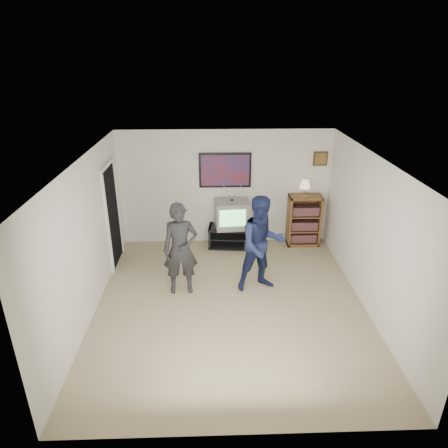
{
  "coord_description": "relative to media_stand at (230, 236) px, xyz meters",
  "views": [
    {
      "loc": [
        -0.3,
        -5.65,
        3.98
      ],
      "look_at": [
        -0.08,
        0.8,
        1.15
      ],
      "focal_mm": 32.0,
      "sensor_mm": 36.0,
      "label": 1
    }
  ],
  "objects": [
    {
      "name": "crt_television",
      "position": [
        0.03,
        -0.0,
        0.53
      ],
      "size": [
        0.75,
        0.65,
        0.59
      ],
      "primitive_type": null,
      "rotation": [
        0.0,
        0.0,
        0.09
      ],
      "color": "gray",
      "rests_on": "media_stand"
    },
    {
      "name": "controller_left",
      "position": [
        -0.93,
        -1.54,
        1.03
      ],
      "size": [
        0.03,
        0.11,
        0.03
      ],
      "primitive_type": "cube",
      "rotation": [
        0.0,
        0.0,
        -0.02
      ],
      "color": "white",
      "rests_on": "person_tall"
    },
    {
      "name": "small_picture",
      "position": [
        1.89,
        0.25,
        1.65
      ],
      "size": [
        0.3,
        0.03,
        0.3
      ],
      "primitive_type": "cube",
      "color": "#422C15",
      "rests_on": "room_shell"
    },
    {
      "name": "room_shell",
      "position": [
        -0.11,
        -1.88,
        1.02
      ],
      "size": [
        4.51,
        5.0,
        2.51
      ],
      "color": "#987C61",
      "rests_on": "ground"
    },
    {
      "name": "air_vent",
      "position": [
        -0.66,
        0.25,
        1.72
      ],
      "size": [
        0.28,
        0.02,
        0.14
      ],
      "primitive_type": "cube",
      "color": "white",
      "rests_on": "room_shell"
    },
    {
      "name": "table_lamp",
      "position": [
        1.56,
        0.02,
        1.08
      ],
      "size": [
        0.23,
        0.23,
        0.36
      ],
      "primitive_type": null,
      "color": "beige",
      "rests_on": "bookshelf"
    },
    {
      "name": "person_short",
      "position": [
        0.47,
        -1.7,
        0.64
      ],
      "size": [
        0.98,
        0.84,
        1.75
      ],
      "primitive_type": "imported",
      "rotation": [
        0.0,
        0.0,
        0.23
      ],
      "color": "#192144",
      "rests_on": "room_shell"
    },
    {
      "name": "person_tall",
      "position": [
        -0.94,
        -1.76,
        0.6
      ],
      "size": [
        0.64,
        0.46,
        1.66
      ],
      "primitive_type": "imported",
      "rotation": [
        0.0,
        0.0,
        0.1
      ],
      "color": "#232325",
      "rests_on": "room_shell"
    },
    {
      "name": "media_stand",
      "position": [
        0.0,
        0.0,
        0.0
      ],
      "size": [
        0.98,
        0.6,
        0.47
      ],
      "rotation": [
        0.0,
        0.0,
        -0.1
      ],
      "color": "black",
      "rests_on": "room_shell"
    },
    {
      "name": "bookshelf",
      "position": [
        1.61,
        0.05,
        0.33
      ],
      "size": [
        0.69,
        0.39,
        1.13
      ],
      "primitive_type": null,
      "color": "#562B1A",
      "rests_on": "room_shell"
    },
    {
      "name": "controller_right",
      "position": [
        0.5,
        -1.48,
        0.74
      ],
      "size": [
        0.04,
        0.13,
        0.04
      ],
      "primitive_type": "cube",
      "rotation": [
        0.0,
        0.0,
        0.03
      ],
      "color": "white",
      "rests_on": "person_short"
    },
    {
      "name": "doorway",
      "position": [
        -2.34,
        -0.63,
        0.77
      ],
      "size": [
        0.03,
        0.85,
        2.0
      ],
      "primitive_type": "cube",
      "color": "black",
      "rests_on": "room_shell"
    },
    {
      "name": "poster",
      "position": [
        -0.11,
        0.24,
        1.42
      ],
      "size": [
        1.1,
        0.03,
        0.75
      ],
      "primitive_type": "cube",
      "color": "black",
      "rests_on": "room_shell"
    }
  ]
}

